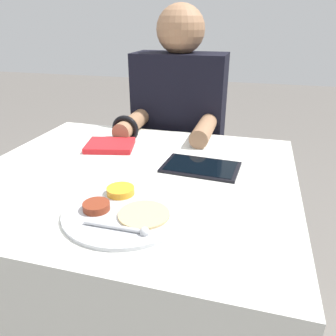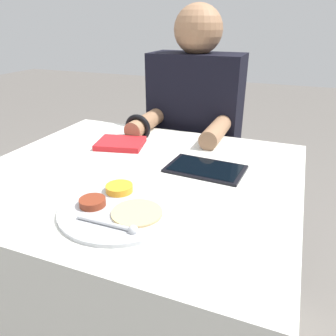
{
  "view_description": "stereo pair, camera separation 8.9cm",
  "coord_description": "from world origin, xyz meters",
  "px_view_note": "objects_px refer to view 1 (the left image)",
  "views": [
    {
      "loc": [
        0.35,
        -0.84,
        1.15
      ],
      "look_at": [
        0.13,
        -0.06,
        0.78
      ],
      "focal_mm": 35.0,
      "sensor_mm": 36.0,
      "label": 1
    },
    {
      "loc": [
        0.43,
        -0.82,
        1.15
      ],
      "look_at": [
        0.13,
        -0.06,
        0.78
      ],
      "focal_mm": 35.0,
      "sensor_mm": 36.0,
      "label": 2
    }
  ],
  "objects_px": {
    "tablet_device": "(201,167)",
    "person_diner": "(179,151)",
    "red_notebook": "(110,146)",
    "thali_tray": "(124,209)"
  },
  "relations": [
    {
      "from": "thali_tray",
      "to": "tablet_device",
      "type": "height_order",
      "value": "thali_tray"
    },
    {
      "from": "thali_tray",
      "to": "person_diner",
      "type": "distance_m",
      "value": 0.82
    },
    {
      "from": "tablet_device",
      "to": "person_diner",
      "type": "height_order",
      "value": "person_diner"
    },
    {
      "from": "thali_tray",
      "to": "red_notebook",
      "type": "xyz_separation_m",
      "value": [
        -0.22,
        0.39,
        0.0
      ]
    },
    {
      "from": "tablet_device",
      "to": "person_diner",
      "type": "distance_m",
      "value": 0.55
    },
    {
      "from": "red_notebook",
      "to": "tablet_device",
      "type": "height_order",
      "value": "red_notebook"
    },
    {
      "from": "thali_tray",
      "to": "tablet_device",
      "type": "bearing_deg",
      "value": 66.41
    },
    {
      "from": "thali_tray",
      "to": "tablet_device",
      "type": "relative_size",
      "value": 1.23
    },
    {
      "from": "tablet_device",
      "to": "red_notebook",
      "type": "bearing_deg",
      "value": 165.68
    },
    {
      "from": "thali_tray",
      "to": "person_diner",
      "type": "bearing_deg",
      "value": 94.13
    }
  ]
}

